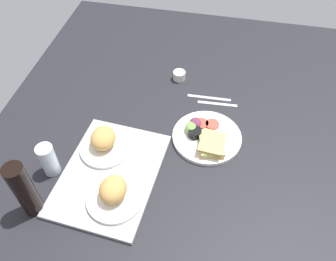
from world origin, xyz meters
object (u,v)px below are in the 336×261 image
(plate_with_salad, at_px, (206,137))
(soda_bottle, at_px, (24,190))
(serving_tray, at_px, (110,174))
(knife, at_px, (209,98))
(bread_plate_near, at_px, (114,193))
(bread_plate_far, at_px, (104,142))
(espresso_cup, at_px, (179,75))
(drinking_glass, at_px, (48,160))
(fork, at_px, (217,104))

(plate_with_salad, relative_size, soda_bottle, 1.15)
(serving_tray, xyz_separation_m, knife, (0.47, -0.30, -0.01))
(bread_plate_near, bearing_deg, bread_plate_far, 26.82)
(bread_plate_near, height_order, knife, bread_plate_near)
(soda_bottle, height_order, espresso_cup, soda_bottle)
(plate_with_salad, xyz_separation_m, soda_bottle, (-0.42, 0.52, 0.10))
(soda_bottle, bearing_deg, bread_plate_near, -71.76)
(plate_with_salad, bearing_deg, espresso_cup, 26.62)
(serving_tray, relative_size, drinking_glass, 3.42)
(fork, bearing_deg, drinking_glass, 37.00)
(drinking_glass, relative_size, soda_bottle, 0.56)
(espresso_cup, bearing_deg, knife, -122.99)
(plate_with_salad, distance_m, drinking_glass, 0.59)
(bread_plate_near, bearing_deg, espresso_cup, -8.36)
(bread_plate_near, relative_size, espresso_cup, 3.43)
(bread_plate_near, height_order, fork, bread_plate_near)
(bread_plate_far, xyz_separation_m, knife, (0.37, -0.35, -0.05))
(bread_plate_near, distance_m, knife, 0.62)
(bread_plate_near, xyz_separation_m, espresso_cup, (0.67, -0.10, -0.03))
(serving_tray, bearing_deg, fork, -37.36)
(serving_tray, relative_size, knife, 2.37)
(drinking_glass, bearing_deg, espresso_cup, -31.15)
(bread_plate_far, bearing_deg, drinking_glass, 128.79)
(soda_bottle, bearing_deg, plate_with_salad, -51.44)
(bread_plate_far, xyz_separation_m, espresso_cup, (0.47, -0.20, -0.03))
(bread_plate_near, relative_size, bread_plate_far, 1.00)
(drinking_glass, bearing_deg, fork, -49.83)
(serving_tray, xyz_separation_m, bread_plate_far, (0.11, 0.05, 0.04))
(plate_with_salad, relative_size, knife, 1.43)
(plate_with_salad, xyz_separation_m, drinking_glass, (-0.26, 0.53, 0.05))
(drinking_glass, bearing_deg, soda_bottle, -177.98)
(serving_tray, xyz_separation_m, fork, (0.44, -0.34, -0.01))
(serving_tray, distance_m, drinking_glass, 0.22)
(bread_plate_far, distance_m, espresso_cup, 0.51)
(soda_bottle, xyz_separation_m, fork, (0.62, -0.55, -0.12))
(bread_plate_far, bearing_deg, plate_with_salad, -70.42)
(drinking_glass, xyz_separation_m, fork, (0.47, -0.55, -0.06))
(fork, bearing_deg, bread_plate_far, 37.54)
(fork, xyz_separation_m, knife, (0.03, 0.04, 0.00))
(bread_plate_near, bearing_deg, drinking_glass, 74.49)
(bread_plate_near, height_order, soda_bottle, soda_bottle)
(bread_plate_near, xyz_separation_m, bread_plate_far, (0.20, 0.10, 0.00))
(espresso_cup, xyz_separation_m, fork, (-0.13, -0.19, -0.02))
(drinking_glass, height_order, soda_bottle, soda_bottle)
(espresso_cup, bearing_deg, drinking_glass, 148.85)
(bread_plate_near, height_order, drinking_glass, drinking_glass)
(drinking_glass, distance_m, knife, 0.72)
(serving_tray, xyz_separation_m, plate_with_salad, (0.24, -0.31, 0.01))
(plate_with_salad, height_order, fork, plate_with_salad)
(drinking_glass, bearing_deg, plate_with_salad, -63.83)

